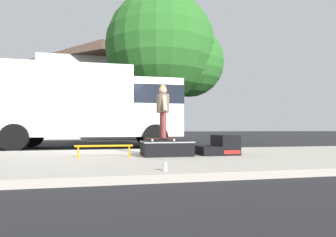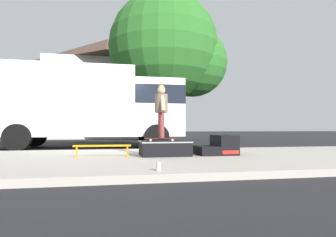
# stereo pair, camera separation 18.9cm
# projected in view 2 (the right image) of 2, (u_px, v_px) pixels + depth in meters

# --- Properties ---
(ground_plane) EXTENTS (140.00, 140.00, 0.00)m
(ground_plane) POSITION_uv_depth(u_px,v_px,m) (113.00, 152.00, 9.20)
(ground_plane) COLOR black
(sidewalk_slab) EXTENTS (50.00, 5.00, 0.12)m
(sidewalk_slab) POSITION_uv_depth(u_px,v_px,m) (114.00, 160.00, 6.26)
(sidewalk_slab) COLOR #A8A093
(sidewalk_slab) RESTS_ON ground
(skate_box) EXTENTS (1.13, 0.86, 0.33)m
(skate_box) POSITION_uv_depth(u_px,v_px,m) (165.00, 148.00, 6.68)
(skate_box) COLOR black
(skate_box) RESTS_ON sidewalk_slab
(kicker_ramp) EXTENTS (0.90, 0.80, 0.46)m
(kicker_ramp) POSITION_uv_depth(u_px,v_px,m) (219.00, 146.00, 6.94)
(kicker_ramp) COLOR black
(kicker_ramp) RESTS_ON sidewalk_slab
(grind_rail) EXTENTS (1.24, 0.28, 0.26)m
(grind_rail) POSITION_uv_depth(u_px,v_px,m) (102.00, 148.00, 6.34)
(grind_rail) COLOR orange
(grind_rail) RESTS_ON sidewalk_slab
(skateboard) EXTENTS (0.79, 0.27, 0.07)m
(skateboard) POSITION_uv_depth(u_px,v_px,m) (161.00, 139.00, 6.70)
(skateboard) COLOR #4C1E14
(skateboard) RESTS_ON skate_box
(skater_kid) EXTENTS (0.30, 0.64, 1.24)m
(skater_kid) POSITION_uv_depth(u_px,v_px,m) (161.00, 107.00, 6.72)
(skater_kid) COLOR brown
(skater_kid) RESTS_ON skateboard
(soda_can) EXTENTS (0.07, 0.07, 0.13)m
(soda_can) POSITION_uv_depth(u_px,v_px,m) (159.00, 166.00, 4.25)
(soda_can) COLOR silver
(soda_can) RESTS_ON sidewalk_slab
(box_truck) EXTENTS (6.91, 2.63, 3.05)m
(box_truck) POSITION_uv_depth(u_px,v_px,m) (93.00, 104.00, 11.27)
(box_truck) COLOR silver
(box_truck) RESTS_ON ground
(street_tree_main) EXTENTS (6.88, 6.25, 8.54)m
(street_tree_main) POSITION_uv_depth(u_px,v_px,m) (170.00, 51.00, 16.75)
(street_tree_main) COLOR brown
(street_tree_main) RESTS_ON ground
(house_behind) EXTENTS (9.54, 8.23, 8.40)m
(house_behind) POSITION_uv_depth(u_px,v_px,m) (107.00, 87.00, 24.53)
(house_behind) COLOR silver
(house_behind) RESTS_ON ground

